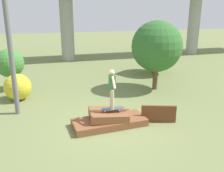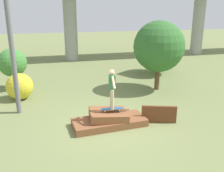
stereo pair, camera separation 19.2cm
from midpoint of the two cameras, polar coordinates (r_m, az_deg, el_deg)
ground_plane at (r=9.63m, az=-0.01°, el=-9.01°), size 80.00×80.00×0.00m
scrap_pile at (r=9.55m, az=-0.10°, el=-7.68°), size 2.83×1.34×0.61m
scrap_plank_loose at (r=9.93m, az=11.23°, el=-6.36°), size 1.30×0.53×0.68m
skateboard at (r=9.36m, az=0.59°, el=-5.22°), size 0.81×0.26×0.09m
skater at (r=9.06m, az=0.61°, el=-0.19°), size 0.24×1.10×1.48m
utility_pole at (r=10.62m, az=-22.22°, el=14.94°), size 1.30×0.20×7.87m
tree_behind_left at (r=17.02m, az=10.93°, el=10.82°), size 2.74×2.74×3.57m
tree_behind_right at (r=13.53m, az=11.07°, el=8.82°), size 2.70×2.70×3.71m
tree_mid_back at (r=14.45m, az=-21.48°, el=4.95°), size 1.52×1.52×2.25m
bush_yellow_flowering at (r=12.92m, az=-19.95°, el=-0.08°), size 1.29×1.29×1.29m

